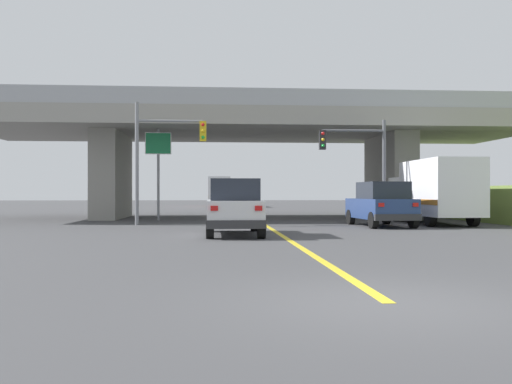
{
  "coord_description": "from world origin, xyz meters",
  "views": [
    {
      "loc": [
        -2.42,
        -7.63,
        1.53
      ],
      "look_at": [
        -0.37,
        19.89,
        1.57
      ],
      "focal_mm": 39.56,
      "sensor_mm": 36.0,
      "label": 1
    }
  ],
  "objects": [
    {
      "name": "lane_divider_stripe",
      "position": [
        0.0,
        12.1,
        0.0
      ],
      "size": [
        0.2,
        24.2,
        0.01
      ],
      "primitive_type": "cube",
      "color": "yellow",
      "rests_on": "ground"
    },
    {
      "name": "semi_truck_distant",
      "position": [
        -1.87,
        54.12,
        1.69
      ],
      "size": [
        2.33,
        7.56,
        3.23
      ],
      "color": "red",
      "rests_on": "ground"
    },
    {
      "name": "suv_crossing",
      "position": [
        5.16,
        17.46,
        1.01
      ],
      "size": [
        2.27,
        4.5,
        2.02
      ],
      "rotation": [
        0.0,
        0.0,
        0.06
      ],
      "color": "navy",
      "rests_on": "ground"
    },
    {
      "name": "box_truck",
      "position": [
        8.32,
        19.1,
        1.63
      ],
      "size": [
        2.33,
        7.06,
        3.09
      ],
      "color": "silver",
      "rests_on": "ground"
    },
    {
      "name": "traffic_signal_nearside",
      "position": [
        4.9,
        19.99,
        3.37
      ],
      "size": [
        3.37,
        0.36,
        5.18
      ],
      "color": "#56595E",
      "rests_on": "ground"
    },
    {
      "name": "ground",
      "position": [
        0.0,
        26.88,
        0.0
      ],
      "size": [
        160.0,
        160.0,
        0.0
      ],
      "primitive_type": "plane",
      "color": "#424244"
    },
    {
      "name": "overpass_bridge",
      "position": [
        0.0,
        26.88,
        4.99
      ],
      "size": [
        33.17,
        10.76,
        7.0
      ],
      "color": "gray",
      "rests_on": "ground"
    },
    {
      "name": "suv_lead",
      "position": [
        -1.69,
        12.8,
        1.01
      ],
      "size": [
        1.98,
        4.61,
        2.02
      ],
      "color": "silver",
      "rests_on": "ground"
    },
    {
      "name": "traffic_signal_farside",
      "position": [
        -4.98,
        19.48,
        3.64
      ],
      "size": [
        3.38,
        0.36,
        5.85
      ],
      "color": "slate",
      "rests_on": "ground"
    },
    {
      "name": "highway_sign",
      "position": [
        -5.47,
        23.52,
        3.64
      ],
      "size": [
        1.42,
        0.17,
        5.0
      ],
      "color": "slate",
      "rests_on": "ground"
    }
  ]
}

